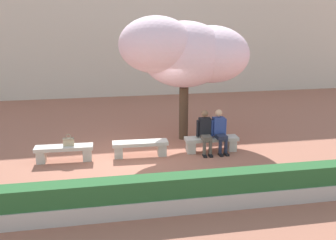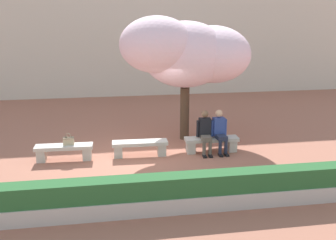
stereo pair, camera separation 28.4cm
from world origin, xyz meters
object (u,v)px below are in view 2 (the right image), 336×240
cherry_tree_main (188,52)px  stone_bench_west_end (64,150)px  handbag (69,140)px  stone_bench_center (212,142)px  stone_bench_near_west (140,146)px  person_seated_left (205,130)px  person_seated_right (220,130)px

cherry_tree_main → stone_bench_west_end: bearing=-160.5°
handbag → cherry_tree_main: size_ratio=0.08×
stone_bench_center → handbag: 4.19m
stone_bench_center → handbag: size_ratio=4.80×
stone_bench_near_west → cherry_tree_main: (1.69, 1.37, 2.57)m
stone_bench_west_end → handbag: handbag is taller
stone_bench_near_west → cherry_tree_main: 3.36m
stone_bench_center → cherry_tree_main: 2.95m
stone_bench_near_west → person_seated_left: (1.94, -0.05, 0.40)m
handbag → stone_bench_near_west: bearing=-0.6°
person_seated_right → stone_bench_west_end: bearing=179.3°
stone_bench_center → handbag: (-4.18, 0.02, 0.28)m
person_seated_left → stone_bench_west_end: bearing=179.3°
stone_bench_west_end → cherry_tree_main: 4.83m
person_seated_left → handbag: bearing=178.9°
person_seated_right → handbag: size_ratio=3.81×
person_seated_right → stone_bench_center: bearing=166.6°
stone_bench_center → person_seated_right: size_ratio=1.26×
person_seated_right → cherry_tree_main: size_ratio=0.30×
stone_bench_west_end → stone_bench_near_west: 2.16m
stone_bench_west_end → stone_bench_near_west: (2.16, 0.00, 0.00)m
handbag → stone_bench_center: bearing=-0.3°
stone_bench_near_west → person_seated_left: bearing=-1.6°
stone_bench_center → person_seated_left: person_seated_left is taller
handbag → person_seated_left: bearing=-1.1°
person_seated_left → cherry_tree_main: cherry_tree_main is taller
stone_bench_near_west → stone_bench_west_end: bearing=180.0°
stone_bench_center → person_seated_right: 0.46m
stone_bench_west_end → person_seated_right: bearing=-0.7°
stone_bench_center → handbag: bearing=179.7°
stone_bench_near_west → person_seated_right: bearing=-1.3°
stone_bench_west_end → person_seated_left: 4.12m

